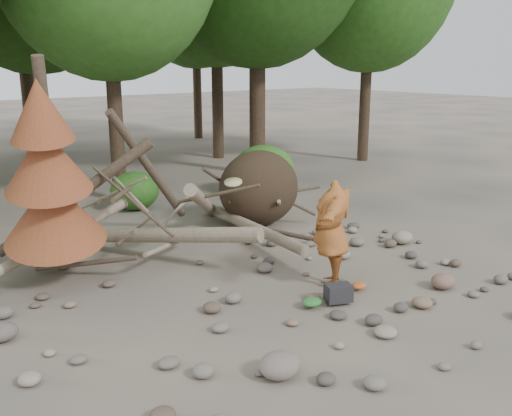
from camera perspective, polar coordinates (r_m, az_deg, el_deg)
ground at (r=10.46m, az=4.15°, el=-9.28°), size 120.00×120.00×0.00m
deadfall_pile at (r=14.49m, az=-1.34°, el=1.50°), size 8.55×5.24×3.30m
dead_conifer at (r=11.10m, az=-20.02°, el=2.71°), size 2.06×2.16×4.35m
bush_mid at (r=16.90m, az=-12.04°, el=1.71°), size 1.40×1.40×1.12m
bush_right at (r=18.45m, az=0.77°, el=3.86°), size 2.00×2.00×1.60m
frisbee_thrower at (r=10.84m, az=7.54°, el=-2.38°), size 3.73×1.96×2.36m
backpack at (r=10.37m, az=8.23°, el=-8.69°), size 0.54×0.46×0.31m
cloth_green at (r=10.18m, az=5.62°, el=-9.59°), size 0.37×0.31×0.14m
cloth_orange at (r=11.03m, az=10.22°, el=-7.87°), size 0.31×0.25×0.11m
boulder_front_left at (r=8.09m, az=2.42°, el=-15.43°), size 0.60×0.54×0.36m
boulder_front_right at (r=11.50m, az=18.21°, el=-6.97°), size 0.49×0.44×0.29m
boulder_mid_right at (r=13.96m, az=14.40°, el=-2.86°), size 0.52×0.46×0.31m
boulder_mid_left at (r=9.84m, az=-24.10°, el=-11.24°), size 0.50×0.45×0.30m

